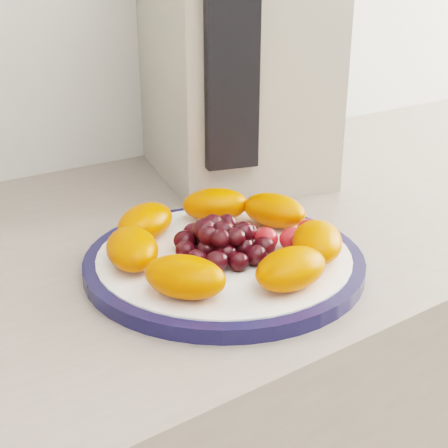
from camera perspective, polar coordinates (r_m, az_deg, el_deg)
plate_rim at (r=0.65m, az=0.00°, el=-3.44°), size 0.29×0.29×0.01m
plate_face at (r=0.65m, az=0.00°, el=-3.37°), size 0.26×0.26×0.02m
appliance_body at (r=0.94m, az=0.50°, el=16.45°), size 0.30×0.36×0.39m
appliance_panel at (r=0.77m, az=0.69°, el=15.52°), size 0.07×0.04×0.29m
fruit_plate at (r=0.64m, az=0.23°, el=-1.22°), size 0.25×0.25×0.04m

